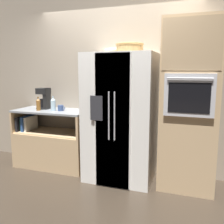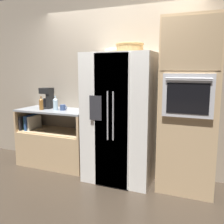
{
  "view_description": "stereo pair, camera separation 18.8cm",
  "coord_description": "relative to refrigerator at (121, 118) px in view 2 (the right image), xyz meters",
  "views": [
    {
      "loc": [
        1.23,
        -3.31,
        1.57
      ],
      "look_at": [
        0.1,
        -0.07,
        0.99
      ],
      "focal_mm": 40.0,
      "sensor_mm": 36.0,
      "label": 1
    },
    {
      "loc": [
        1.4,
        -3.24,
        1.57
      ],
      "look_at": [
        0.1,
        -0.07,
        0.99
      ],
      "focal_mm": 40.0,
      "sensor_mm": 36.0,
      "label": 2
    }
  ],
  "objects": [
    {
      "name": "wall_back",
      "position": [
        -0.2,
        0.4,
        0.5
      ],
      "size": [
        12.0,
        0.06,
        2.8
      ],
      "color": "tan",
      "rests_on": "ground_plane"
    },
    {
      "name": "wicker_basket",
      "position": [
        0.12,
        0.0,
        0.97
      ],
      "size": [
        0.38,
        0.38,
        0.12
      ],
      "color": "tan",
      "rests_on": "refrigerator"
    },
    {
      "name": "fruit_bowl",
      "position": [
        -0.14,
        0.08,
        0.94
      ],
      "size": [
        0.26,
        0.26,
        0.08
      ],
      "color": "beige",
      "rests_on": "refrigerator"
    },
    {
      "name": "bottle_short",
      "position": [
        -1.12,
        0.02,
        0.14
      ],
      "size": [
        0.08,
        0.08,
        0.23
      ],
      "color": "silver",
      "rests_on": "counter_left"
    },
    {
      "name": "counter_left",
      "position": [
        -1.19,
        0.08,
        -0.56
      ],
      "size": [
        1.2,
        0.58,
        0.94
      ],
      "color": "tan",
      "rests_on": "ground_plane"
    },
    {
      "name": "ground_plane",
      "position": [
        -0.2,
        -0.02,
        -0.9
      ],
      "size": [
        20.0,
        20.0,
        0.0
      ],
      "primitive_type": "plane",
      "color": "#382D23"
    },
    {
      "name": "coffee_maker",
      "position": [
        -1.35,
        0.14,
        0.23
      ],
      "size": [
        0.2,
        0.16,
        0.34
      ],
      "color": "black",
      "rests_on": "counter_left"
    },
    {
      "name": "refrigerator",
      "position": [
        0.0,
        0.0,
        0.0
      ],
      "size": [
        0.96,
        0.77,
        1.8
      ],
      "color": "white",
      "rests_on": "ground_plane"
    },
    {
      "name": "mug",
      "position": [
        -1.0,
        0.06,
        0.08
      ],
      "size": [
        0.12,
        0.09,
        0.09
      ],
      "color": "#384C7A",
      "rests_on": "counter_left"
    },
    {
      "name": "bottle_tall",
      "position": [
        -1.35,
        -0.03,
        0.13
      ],
      "size": [
        0.07,
        0.07,
        0.22
      ],
      "color": "brown",
      "rests_on": "counter_left"
    },
    {
      "name": "wall_oven",
      "position": [
        0.93,
        0.05,
        0.21
      ],
      "size": [
        0.71,
        0.69,
        2.2
      ],
      "color": "tan",
      "rests_on": "ground_plane"
    }
  ]
}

